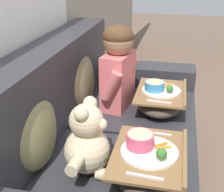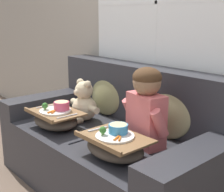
# 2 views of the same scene
# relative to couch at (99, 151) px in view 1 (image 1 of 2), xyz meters

# --- Properties ---
(couch) EXTENTS (1.81, 0.94, 0.92)m
(couch) POSITION_rel_couch_xyz_m (0.00, 0.00, 0.00)
(couch) COLOR #2D2D33
(couch) RESTS_ON ground_plane
(throw_pillow_behind_child) EXTENTS (0.42, 0.20, 0.43)m
(throw_pillow_behind_child) POSITION_rel_couch_xyz_m (0.34, 0.21, 0.33)
(throw_pillow_behind_child) COLOR tan
(throw_pillow_behind_child) RESTS_ON couch
(throw_pillow_behind_teddy) EXTENTS (0.40, 0.19, 0.41)m
(throw_pillow_behind_teddy) POSITION_rel_couch_xyz_m (-0.34, 0.21, 0.33)
(throw_pillow_behind_teddy) COLOR #898456
(throw_pillow_behind_teddy) RESTS_ON couch
(child_figure) EXTENTS (0.39, 0.21, 0.53)m
(child_figure) POSITION_rel_couch_xyz_m (0.34, -0.04, 0.42)
(child_figure) COLOR #DB6666
(child_figure) RESTS_ON couch
(teddy_bear) EXTENTS (0.37, 0.26, 0.34)m
(teddy_bear) POSITION_rel_couch_xyz_m (-0.34, -0.04, 0.27)
(teddy_bear) COLOR beige
(teddy_bear) RESTS_ON couch
(lap_tray_child) EXTENTS (0.43, 0.30, 0.20)m
(lap_tray_child) POSITION_rel_couch_xyz_m (0.34, -0.31, 0.20)
(lap_tray_child) COLOR #473D33
(lap_tray_child) RESTS_ON child_figure
(lap_tray_teddy) EXTENTS (0.42, 0.31, 0.21)m
(lap_tray_teddy) POSITION_rel_couch_xyz_m (-0.34, -0.31, 0.21)
(lap_tray_teddy) COLOR #473D33
(lap_tray_teddy) RESTS_ON teddy_bear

